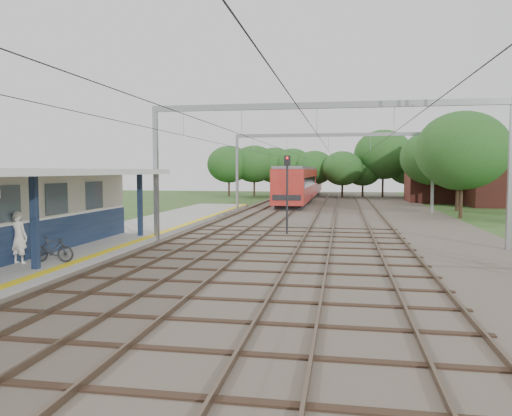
# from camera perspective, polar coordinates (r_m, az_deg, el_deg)

# --- Properties ---
(ground) EXTENTS (160.00, 160.00, 0.00)m
(ground) POSITION_cam_1_polar(r_m,az_deg,el_deg) (11.04, -15.18, -15.54)
(ground) COLOR #2D4C1E
(ground) RESTS_ON ground
(ballast_bed) EXTENTS (18.00, 90.00, 0.10)m
(ballast_bed) POSITION_cam_1_polar(r_m,az_deg,el_deg) (39.56, 9.16, -1.09)
(ballast_bed) COLOR #473D33
(ballast_bed) RESTS_ON ground
(platform) EXTENTS (5.00, 52.00, 0.35)m
(platform) POSITION_cam_1_polar(r_m,az_deg,el_deg) (26.51, -17.09, -3.59)
(platform) COLOR gray
(platform) RESTS_ON ground
(yellow_stripe) EXTENTS (0.45, 52.00, 0.01)m
(yellow_stripe) POSITION_cam_1_polar(r_m,az_deg,el_deg) (25.55, -12.59, -3.38)
(yellow_stripe) COLOR yellow
(yellow_stripe) RESTS_ON platform
(rail_tracks) EXTENTS (11.80, 88.00, 0.15)m
(rail_tracks) POSITION_cam_1_polar(r_m,az_deg,el_deg) (39.66, 5.55, -0.87)
(rail_tracks) COLOR brown
(rail_tracks) RESTS_ON ballast_bed
(catenary_system) EXTENTS (17.22, 88.00, 7.00)m
(catenary_system) POSITION_cam_1_polar(r_m,az_deg,el_deg) (34.74, 8.15, 7.20)
(catenary_system) COLOR gray
(catenary_system) RESTS_ON ground
(tree_band) EXTENTS (31.72, 30.88, 8.82)m
(tree_band) POSITION_cam_1_polar(r_m,az_deg,el_deg) (66.53, 9.37, 5.26)
(tree_band) COLOR #382619
(tree_band) RESTS_ON ground
(house_near) EXTENTS (7.00, 6.12, 7.89)m
(house_near) POSITION_cam_1_polar(r_m,az_deg,el_deg) (57.81, 26.53, 3.10)
(house_near) COLOR brown
(house_near) RESTS_ON ground
(house_far) EXTENTS (8.00, 6.12, 8.66)m
(house_far) POSITION_cam_1_polar(r_m,az_deg,el_deg) (62.47, 20.55, 3.56)
(house_far) COLOR brown
(house_far) RESTS_ON ground
(person) EXTENTS (0.76, 0.56, 1.91)m
(person) POSITION_cam_1_polar(r_m,az_deg,el_deg) (20.02, -25.49, -3.05)
(person) COLOR white
(person) RESTS_ON platform
(bicycle) EXTENTS (1.62, 0.57, 0.96)m
(bicycle) POSITION_cam_1_polar(r_m,az_deg,el_deg) (19.88, -22.22, -4.39)
(bicycle) COLOR black
(bicycle) RESTS_ON platform
(train) EXTENTS (3.09, 38.49, 4.05)m
(train) POSITION_cam_1_polar(r_m,az_deg,el_deg) (64.10, 5.43, 2.95)
(train) COLOR black
(train) RESTS_ON ballast_bed
(signal_post) EXTENTS (0.36, 0.31, 4.58)m
(signal_post) POSITION_cam_1_polar(r_m,az_deg,el_deg) (28.42, 3.58, 2.71)
(signal_post) COLOR black
(signal_post) RESTS_ON ground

